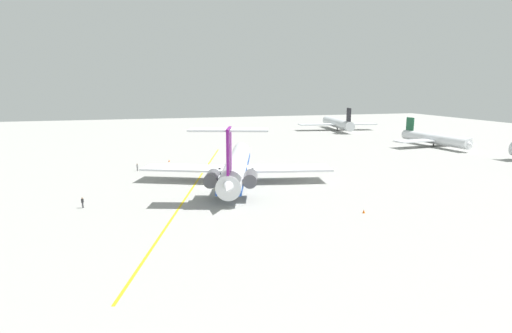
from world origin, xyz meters
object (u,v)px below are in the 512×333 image
Objects in this scene: airliner_far_left at (337,123)px; ground_crew_near_nose at (82,201)px; ground_crew_near_tail at (137,166)px; safety_cone_nose at (364,211)px; airliner_mid_left at (436,139)px; main_jetliner at (236,166)px; safety_cone_wingtip at (169,161)px.

ground_crew_near_nose is at bearing 145.01° from airliner_far_left.
ground_crew_near_nose is at bearing 11.37° from ground_crew_near_tail.
airliner_far_left is 119.51m from safety_cone_nose.
ground_crew_near_tail is at bearing 126.12° from ground_crew_near_nose.
airliner_mid_left reaches higher than ground_crew_near_tail.
ground_crew_near_tail is (-17.58, -18.42, -2.30)m from main_jetliner.
ground_crew_near_nose is at bearing 126.98° from main_jetliner.
airliner_far_left is at bearing 99.09° from ground_crew_near_nose.
safety_cone_nose and safety_cone_wingtip have the same top height.
main_jetliner reaches higher than airliner_mid_left.
airliner_far_left is at bearing -20.03° from main_jetliner.
airliner_mid_left is at bearing 75.53° from ground_crew_near_nose.
airliner_far_left is 20.30× the size of ground_crew_near_tail.
safety_cone_wingtip is at bearing 119.73° from ground_crew_near_nose.
ground_crew_near_tail is (-27.19, 8.29, -0.03)m from ground_crew_near_nose.
safety_cone_wingtip is at bearing 170.13° from ground_crew_near_tail.
airliner_far_left is 94.30m from safety_cone_wingtip.
main_jetliner is 24.10× the size of ground_crew_near_nose.
airliner_far_left is 54.26m from airliner_mid_left.
airliner_mid_left is at bearing -164.04° from airliner_far_left.
safety_cone_wingtip is (-9.72, 7.65, -0.78)m from ground_crew_near_tail.
safety_cone_nose is at bearing 25.75° from safety_cone_wingtip.
airliner_far_left is at bearing 127.37° from safety_cone_wingtip.
safety_cone_nose is at bearing -50.72° from airliner_mid_left.
safety_cone_nose is 1.00× the size of safety_cone_wingtip.
ground_crew_near_nose is (94.12, -90.86, -1.90)m from airliner_far_left.
airliner_far_left is 61.58× the size of safety_cone_wingtip.
airliner_far_left is at bearing -177.60° from airliner_mid_left.
main_jetliner is 25.56m from ground_crew_near_tail.
ground_crew_near_nose is 40.22m from safety_cone_wingtip.
main_jetliner is 28.47m from ground_crew_near_nose.
airliner_far_left reaches higher than safety_cone_nose.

